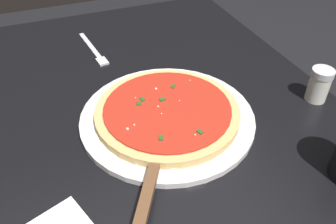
% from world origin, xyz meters
% --- Properties ---
extents(restaurant_table, '(1.04, 0.74, 0.74)m').
position_xyz_m(restaurant_table, '(0.00, 0.00, 0.59)').
color(restaurant_table, black).
rests_on(restaurant_table, ground_plane).
extents(serving_plate, '(0.35, 0.35, 0.01)m').
position_xyz_m(serving_plate, '(-0.05, -0.00, 0.74)').
color(serving_plate, white).
rests_on(serving_plate, restaurant_table).
extents(pizza, '(0.28, 0.28, 0.02)m').
position_xyz_m(pizza, '(-0.05, -0.00, 0.76)').
color(pizza, '#DBB26B').
rests_on(pizza, serving_plate).
extents(pizza_server, '(0.21, 0.15, 0.01)m').
position_xyz_m(pizza_server, '(-0.19, 0.08, 0.76)').
color(pizza_server, silver).
rests_on(pizza_server, serving_plate).
extents(fork, '(0.19, 0.04, 0.00)m').
position_xyz_m(fork, '(0.28, 0.08, 0.74)').
color(fork, silver).
rests_on(fork, restaurant_table).
extents(parmesan_shaker, '(0.05, 0.05, 0.07)m').
position_xyz_m(parmesan_shaker, '(-0.10, -0.32, 0.78)').
color(parmesan_shaker, silver).
rests_on(parmesan_shaker, restaurant_table).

